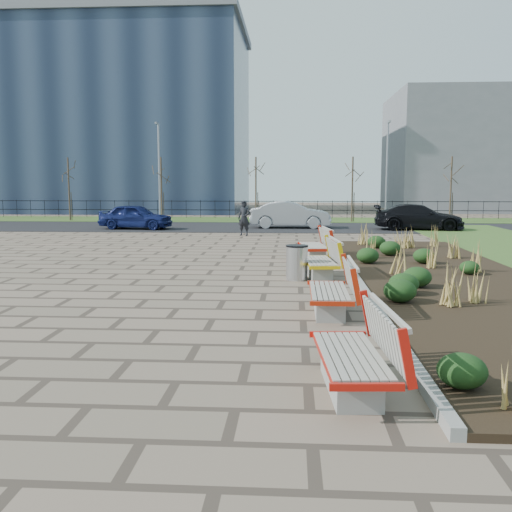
# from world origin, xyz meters

# --- Properties ---
(ground) EXTENTS (120.00, 120.00, 0.00)m
(ground) POSITION_xyz_m (0.00, 0.00, 0.00)
(ground) COLOR #725E4E
(ground) RESTS_ON ground
(planting_bed) EXTENTS (4.50, 18.00, 0.10)m
(planting_bed) POSITION_xyz_m (6.25, 5.00, 0.05)
(planting_bed) COLOR black
(planting_bed) RESTS_ON ground
(planting_curb) EXTENTS (0.16, 18.00, 0.15)m
(planting_curb) POSITION_xyz_m (3.92, 5.00, 0.07)
(planting_curb) COLOR gray
(planting_curb) RESTS_ON ground
(grass_verge_far) EXTENTS (80.00, 5.00, 0.04)m
(grass_verge_far) POSITION_xyz_m (0.00, 28.00, 0.02)
(grass_verge_far) COLOR #33511E
(grass_verge_far) RESTS_ON ground
(road) EXTENTS (80.00, 7.00, 0.02)m
(road) POSITION_xyz_m (0.00, 22.00, 0.01)
(road) COLOR black
(road) RESTS_ON ground
(bench_a) EXTENTS (1.04, 2.16, 1.00)m
(bench_a) POSITION_xyz_m (3.00, -2.64, 0.50)
(bench_a) COLOR red
(bench_a) RESTS_ON ground
(bench_b) EXTENTS (0.91, 2.11, 1.00)m
(bench_b) POSITION_xyz_m (3.00, 1.41, 0.50)
(bench_b) COLOR red
(bench_b) RESTS_ON ground
(bench_c) EXTENTS (1.10, 2.18, 1.00)m
(bench_c) POSITION_xyz_m (3.00, 5.55, 0.50)
(bench_c) COLOR yellow
(bench_c) RESTS_ON ground
(bench_d) EXTENTS (1.16, 2.20, 1.00)m
(bench_d) POSITION_xyz_m (3.00, 9.14, 0.50)
(bench_d) COLOR red
(bench_d) RESTS_ON ground
(litter_bin) EXTENTS (0.56, 0.56, 0.88)m
(litter_bin) POSITION_xyz_m (2.42, 5.21, 0.44)
(litter_bin) COLOR #B2B2B7
(litter_bin) RESTS_ON ground
(pedestrian) EXTENTS (0.67, 0.53, 1.63)m
(pedestrian) POSITION_xyz_m (0.05, 17.17, 0.82)
(pedestrian) COLOR black
(pedestrian) RESTS_ON ground
(car_blue) EXTENTS (4.02, 2.05, 1.31)m
(car_blue) POSITION_xyz_m (-5.99, 20.35, 0.68)
(car_blue) COLOR #121B51
(car_blue) RESTS_ON road
(car_silver) EXTENTS (4.35, 1.52, 1.43)m
(car_silver) POSITION_xyz_m (2.19, 21.60, 0.74)
(car_silver) COLOR #929499
(car_silver) RESTS_ON road
(car_black) EXTENTS (4.72, 2.28, 1.32)m
(car_black) POSITION_xyz_m (8.85, 20.72, 0.68)
(car_black) COLOR black
(car_black) RESTS_ON road
(tree_a) EXTENTS (1.40, 1.40, 4.00)m
(tree_a) POSITION_xyz_m (-12.00, 26.50, 2.04)
(tree_a) COLOR #4C3D2D
(tree_a) RESTS_ON grass_verge_far
(tree_b) EXTENTS (1.40, 1.40, 4.00)m
(tree_b) POSITION_xyz_m (-6.00, 26.50, 2.04)
(tree_b) COLOR #4C3D2D
(tree_b) RESTS_ON grass_verge_far
(tree_c) EXTENTS (1.40, 1.40, 4.00)m
(tree_c) POSITION_xyz_m (0.00, 26.50, 2.04)
(tree_c) COLOR #4C3D2D
(tree_c) RESTS_ON grass_verge_far
(tree_d) EXTENTS (1.40, 1.40, 4.00)m
(tree_d) POSITION_xyz_m (6.00, 26.50, 2.04)
(tree_d) COLOR #4C3D2D
(tree_d) RESTS_ON grass_verge_far
(tree_e) EXTENTS (1.40, 1.40, 4.00)m
(tree_e) POSITION_xyz_m (12.00, 26.50, 2.04)
(tree_e) COLOR #4C3D2D
(tree_e) RESTS_ON grass_verge_far
(lamp_west) EXTENTS (0.24, 0.60, 6.00)m
(lamp_west) POSITION_xyz_m (-6.00, 26.00, 3.04)
(lamp_west) COLOR gray
(lamp_west) RESTS_ON grass_verge_far
(lamp_east) EXTENTS (0.24, 0.60, 6.00)m
(lamp_east) POSITION_xyz_m (8.00, 26.00, 3.04)
(lamp_east) COLOR gray
(lamp_east) RESTS_ON grass_verge_far
(railing_fence) EXTENTS (44.00, 0.10, 1.20)m
(railing_fence) POSITION_xyz_m (0.00, 29.50, 0.64)
(railing_fence) COLOR black
(railing_fence) RESTS_ON grass_verge_far
(building_glass) EXTENTS (40.00, 14.00, 15.00)m
(building_glass) POSITION_xyz_m (-22.00, 40.00, 7.50)
(building_glass) COLOR #192338
(building_glass) RESTS_ON ground
(building_grey) EXTENTS (18.00, 12.00, 10.00)m
(building_grey) POSITION_xyz_m (20.00, 42.00, 5.00)
(building_grey) COLOR slate
(building_grey) RESTS_ON ground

